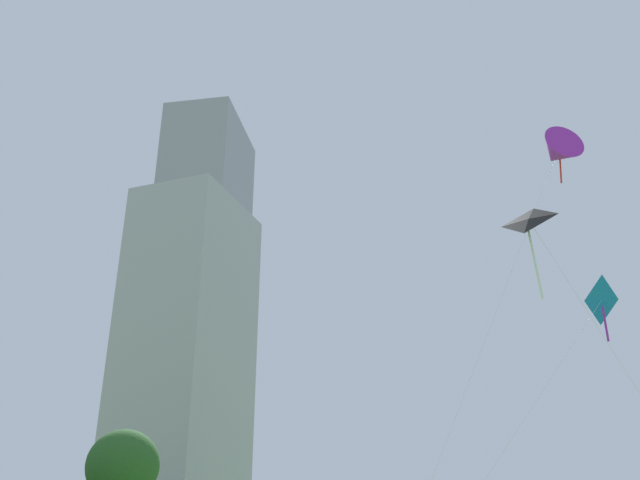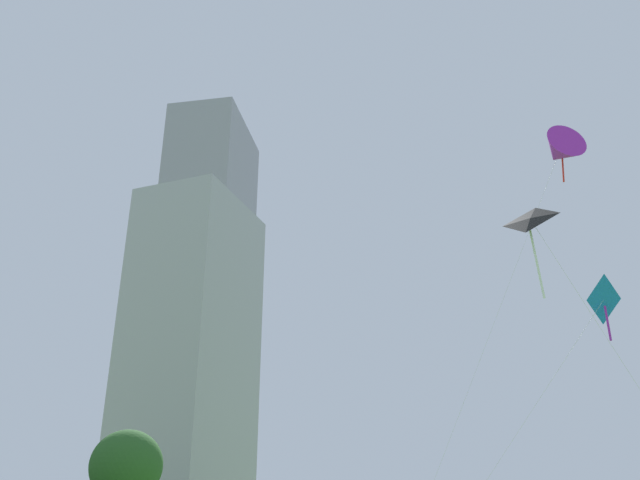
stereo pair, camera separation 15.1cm
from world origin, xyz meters
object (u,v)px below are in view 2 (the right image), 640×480
Objects in this scene: kite_flying_2 at (603,303)px; distant_highrise_0 at (202,312)px; distant_highrise_1 at (190,363)px; park_tree_0 at (126,467)px; kite_flying_0 at (532,224)px; kite_flying_3 at (560,151)px.

kite_flying_2 is 0.13× the size of distant_highrise_0.
distant_highrise_1 is (-45.53, 71.17, 16.09)m from kite_flying_2.
distant_highrise_0 reaches higher than park_tree_0.
kite_flying_2 is at bearing -25.73° from park_tree_0.
distant_highrise_1 reaches higher than kite_flying_0.
park_tree_0 is at bearing -72.10° from distant_highrise_0.
park_tree_0 is 105.34m from distant_highrise_0.
kite_flying_2 is at bearing -60.84° from distant_highrise_0.
kite_flying_3 reaches higher than kite_flying_2.
distant_highrise_1 is (10.91, -35.19, -20.43)m from distant_highrise_0.
distant_highrise_0 reaches higher than distant_highrise_1.
distant_highrise_0 is (-56.44, 106.36, 36.52)m from kite_flying_2.
distant_highrise_0 reaches higher than kite_flying_2.
kite_flying_2 is at bearing -45.64° from distant_highrise_1.
kite_flying_2 is 125.82m from distant_highrise_0.
distant_highrise_1 reaches higher than park_tree_0.
distant_highrise_0 is 42.12m from distant_highrise_1.
kite_flying_0 is at bearing -48.66° from distant_highrise_1.
kite_flying_3 is at bearing -59.55° from distant_highrise_0.
kite_flying_0 is at bearing -62.92° from distant_highrise_0.
distant_highrise_1 reaches higher than kite_flying_2.
kite_flying_0 is 5.40m from kite_flying_2.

